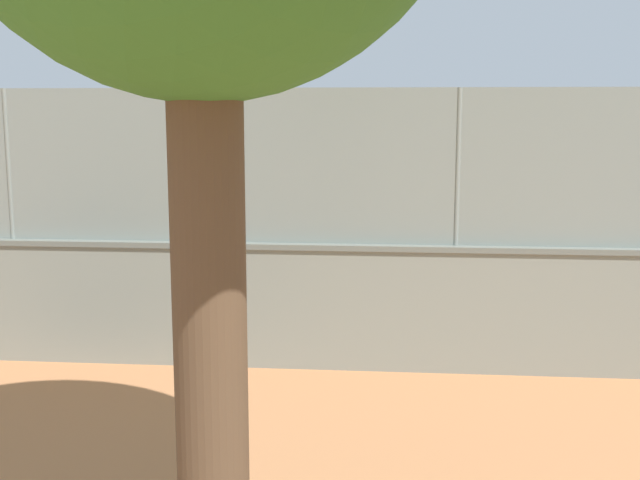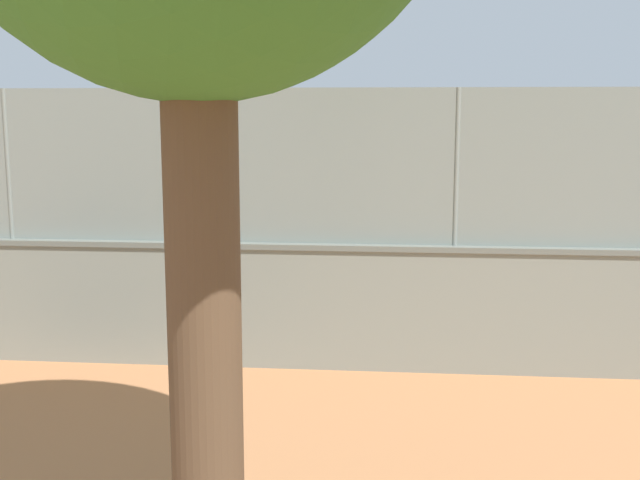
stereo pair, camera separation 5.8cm
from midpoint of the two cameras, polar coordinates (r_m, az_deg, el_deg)
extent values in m
plane|color=#B27247|center=(22.83, 1.70, 0.03)|extent=(260.00, 260.00, 0.00)
cube|color=gray|center=(11.46, 9.65, -5.07)|extent=(26.31, 1.23, 1.74)
cube|color=slate|center=(11.27, 9.77, -0.58)|extent=(26.31, 1.29, 0.08)
cube|color=gray|center=(11.13, 9.93, 5.15)|extent=(25.78, 0.92, 2.18)
cylinder|color=gray|center=(11.13, 9.93, 5.15)|extent=(0.07, 0.07, 2.18)
cylinder|color=gray|center=(11.34, -6.60, 5.31)|extent=(0.07, 0.07, 2.18)
cylinder|color=gray|center=(12.41, -21.38, 5.07)|extent=(0.07, 0.07, 2.18)
cylinder|color=#591919|center=(20.69, -7.68, 0.06)|extent=(0.19, 0.19, 0.77)
cylinder|color=#591919|center=(20.59, -7.20, 0.02)|extent=(0.19, 0.19, 0.77)
cylinder|color=white|center=(20.54, -7.48, 1.88)|extent=(0.44, 0.44, 0.57)
cylinder|color=#D8AD84|center=(20.64, -8.25, 2.22)|extent=(0.28, 0.54, 0.17)
cylinder|color=#D8AD84|center=(20.12, -7.22, 2.06)|extent=(0.28, 0.54, 0.17)
sphere|color=#D8AD84|center=(20.50, -7.50, 2.97)|extent=(0.22, 0.22, 0.22)
cylinder|color=black|center=(20.49, -7.51, 3.23)|extent=(0.29, 0.29, 0.05)
cylinder|color=black|center=(19.97, -7.49, 2.00)|extent=(0.14, 0.29, 0.04)
ellipsoid|color=#333338|center=(19.78, -7.82, 1.92)|extent=(0.13, 0.29, 0.24)
cylinder|color=black|center=(21.99, -2.56, 0.70)|extent=(0.19, 0.19, 0.78)
cylinder|color=black|center=(22.03, -2.05, 0.72)|extent=(0.19, 0.19, 0.78)
cylinder|color=beige|center=(21.92, -2.32, 2.45)|extent=(0.43, 0.43, 0.57)
cylinder|color=tan|center=(21.79, -3.05, 2.71)|extent=(0.26, 0.55, 0.17)
cylinder|color=tan|center=(21.69, -1.37, 2.69)|extent=(0.26, 0.55, 0.17)
sphere|color=tan|center=(21.88, -2.32, 3.49)|extent=(0.22, 0.22, 0.22)
cylinder|color=white|center=(21.87, -2.32, 3.73)|extent=(0.29, 0.29, 0.05)
cylinder|color=#B2B2B2|center=(16.45, 5.40, -2.34)|extent=(0.19, 0.19, 0.75)
cylinder|color=#B2B2B2|center=(16.37, 4.76, -2.39)|extent=(0.19, 0.19, 0.75)
cylinder|color=beige|center=(16.29, 5.12, -0.11)|extent=(0.44, 0.44, 0.56)
cylinder|color=#D8AD84|center=(16.43, 5.98, 0.35)|extent=(0.28, 0.53, 0.16)
cylinder|color=#D8AD84|center=(16.43, 3.78, 0.38)|extent=(0.28, 0.53, 0.16)
sphere|color=#D8AD84|center=(16.23, 5.14, 1.23)|extent=(0.21, 0.21, 0.21)
cylinder|color=black|center=(16.22, 5.14, 1.55)|extent=(0.29, 0.29, 0.05)
sphere|color=#3399D8|center=(18.82, -3.91, 1.34)|extent=(0.11, 0.11, 0.11)
sphere|color=yellow|center=(12.74, -9.05, -7.28)|extent=(0.15, 0.15, 0.15)
cylinder|color=brown|center=(5.58, -8.06, -3.84)|extent=(0.52, 0.52, 4.88)
camera|label=1|loc=(0.03, -89.90, 0.02)|focal=44.55mm
camera|label=2|loc=(0.03, 90.10, -0.02)|focal=44.55mm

